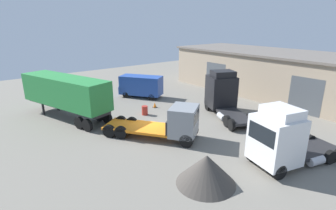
% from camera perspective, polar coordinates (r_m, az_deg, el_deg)
% --- Properties ---
extents(ground_plane, '(60.00, 60.00, 0.00)m').
position_cam_1_polar(ground_plane, '(22.20, -3.32, -5.39)').
color(ground_plane, slate).
extents(warehouse_building, '(26.86, 9.98, 5.21)m').
position_cam_1_polar(warehouse_building, '(35.18, 22.67, 6.40)').
color(warehouse_building, tan).
rests_on(warehouse_building, ground_plane).
extents(tractor_unit_white, '(3.99, 6.68, 3.93)m').
position_cam_1_polar(tractor_unit_white, '(17.56, 23.49, -6.87)').
color(tractor_unit_white, silver).
rests_on(tractor_unit_white, ground_plane).
extents(container_trailer_green, '(10.07, 5.41, 3.92)m').
position_cam_1_polar(container_trailer_green, '(25.80, -21.37, 2.60)').
color(container_trailer_green, '#28843D').
rests_on(container_trailer_green, ground_plane).
extents(flatbed_truck_grey, '(7.33, 6.21, 2.71)m').
position_cam_1_polar(flatbed_truck_grey, '(20.02, 0.47, -3.95)').
color(flatbed_truck_grey, gray).
rests_on(flatbed_truck_grey, ground_plane).
extents(delivery_van_blue, '(5.26, 4.48, 2.55)m').
position_cam_1_polar(delivery_van_blue, '(31.51, -6.10, 4.21)').
color(delivery_van_blue, '#2347A3').
rests_on(delivery_van_blue, ground_plane).
extents(tractor_unit_black, '(7.01, 5.05, 4.18)m').
position_cam_1_polar(tractor_unit_black, '(26.17, 11.86, 2.41)').
color(tractor_unit_black, black).
rests_on(tractor_unit_black, ground_plane).
extents(gravel_pile, '(3.38, 3.38, 1.76)m').
position_cam_1_polar(gravel_pile, '(15.10, 8.33, -13.72)').
color(gravel_pile, '#423D38').
rests_on(gravel_pile, ground_plane).
extents(oil_drum, '(0.58, 0.58, 0.88)m').
position_cam_1_polar(oil_drum, '(25.59, -5.08, -1.18)').
color(oil_drum, '#B22D23').
rests_on(oil_drum, ground_plane).
extents(traffic_cone, '(0.40, 0.40, 0.55)m').
position_cam_1_polar(traffic_cone, '(27.74, -2.89, -0.02)').
color(traffic_cone, black).
rests_on(traffic_cone, ground_plane).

